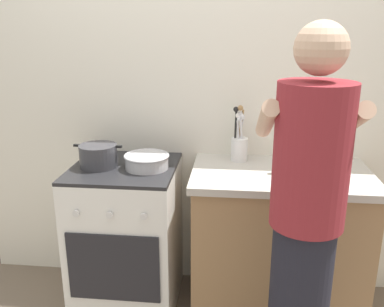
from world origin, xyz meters
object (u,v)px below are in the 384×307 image
pot (98,156)px  oil_bottle (329,158)px  person (305,232)px  stove_range (127,236)px  mixing_bowl (147,161)px  utensil_crock (239,144)px  spice_bottle (277,166)px

pot → oil_bottle: oil_bottle is taller
person → stove_range: bearing=146.3°
mixing_bowl → oil_bottle: 0.99m
utensil_crock → oil_bottle: utensil_crock is taller
oil_bottle → person: size_ratio=0.16×
stove_range → spice_bottle: bearing=-1.6°
stove_range → utensil_crock: 0.88m
spice_bottle → mixing_bowl: bearing=179.3°
utensil_crock → spice_bottle: (0.21, -0.21, -0.06)m
oil_bottle → person: 0.60m
pot → oil_bottle: (1.27, -0.06, 0.05)m
stove_range → person: (0.93, -0.62, 0.41)m
pot → mixing_bowl: 0.28m
spice_bottle → oil_bottle: size_ratio=0.33×
spice_bottle → person: bearing=-83.9°
mixing_bowl → person: size_ratio=0.15×
oil_bottle → person: person is taller
stove_range → spice_bottle: 1.00m
mixing_bowl → utensil_crock: 0.56m
pot → utensil_crock: 0.83m
mixing_bowl → oil_bottle: size_ratio=0.95×
pot → mixing_bowl: size_ratio=1.09×
stove_range → person: 1.19m
utensil_crock → person: 0.86m
stove_range → mixing_bowl: (0.14, -0.02, 0.50)m
spice_bottle → person: 0.61m
mixing_bowl → utensil_crock: size_ratio=0.77×
pot → utensil_crock: utensil_crock is taller
spice_bottle → pot: bearing=179.6°
oil_bottle → pot: bearing=177.2°
utensil_crock → oil_bottle: 0.54m
mixing_bowl → pot: bearing=-179.6°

